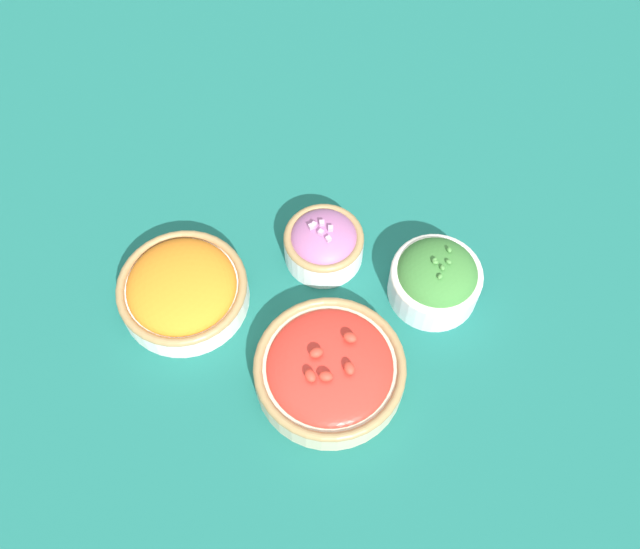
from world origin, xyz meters
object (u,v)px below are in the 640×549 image
bowl_broccoli (436,278)px  bowl_carrots (183,289)px  bowl_red_onion (324,242)px  bowl_cherry_tomatoes (330,369)px

bowl_broccoli → bowl_carrots: bearing=42.1°
bowl_red_onion → bowl_cherry_tomatoes: bearing=132.4°
bowl_red_onion → bowl_carrots: bearing=60.7°
bowl_carrots → bowl_broccoli: (-0.25, -0.23, 0.01)m
bowl_red_onion → bowl_broccoli: bowl_broccoli is taller
bowl_red_onion → bowl_cherry_tomatoes: size_ratio=0.57×
bowl_cherry_tomatoes → bowl_broccoli: (-0.03, -0.19, 0.01)m
bowl_red_onion → bowl_cherry_tomatoes: bowl_red_onion is taller
bowl_red_onion → bowl_broccoli: 0.16m
bowl_carrots → bowl_broccoli: size_ratio=1.42×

